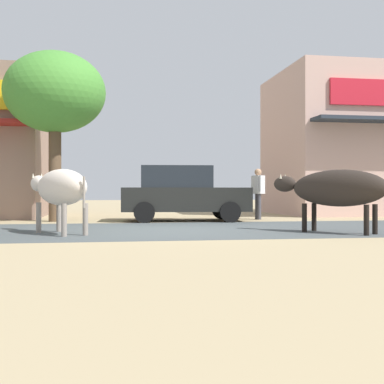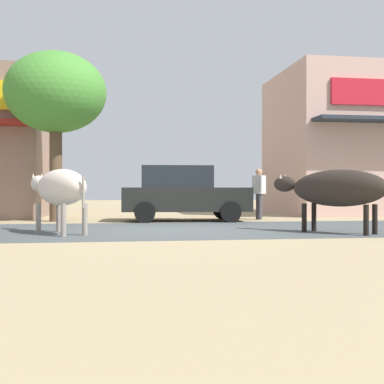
% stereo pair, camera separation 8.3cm
% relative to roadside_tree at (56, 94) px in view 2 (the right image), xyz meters
% --- Properties ---
extents(ground, '(80.00, 80.00, 0.00)m').
position_rel_roadside_tree_xyz_m(ground, '(2.99, -3.80, -3.77)').
color(ground, tan).
extents(asphalt_road, '(72.00, 5.38, 0.00)m').
position_rel_roadside_tree_xyz_m(asphalt_road, '(2.99, -3.80, -3.77)').
color(asphalt_road, '#495051').
rests_on(asphalt_road, ground).
extents(roadside_tree, '(2.97, 2.97, 5.00)m').
position_rel_roadside_tree_xyz_m(roadside_tree, '(0.00, 0.00, 0.00)').
color(roadside_tree, brown).
rests_on(roadside_tree, ground).
extents(parked_hatchback_car, '(3.90, 2.19, 1.64)m').
position_rel_roadside_tree_xyz_m(parked_hatchback_car, '(3.76, -0.31, -2.93)').
color(parked_hatchback_car, black).
rests_on(parked_hatchback_car, ground).
extents(cow_near_brown, '(1.62, 2.36, 1.36)m').
position_rel_roadside_tree_xyz_m(cow_near_brown, '(0.53, -4.57, -2.81)').
color(cow_near_brown, beige).
rests_on(cow_near_brown, ground).
extents(cow_far_dark, '(2.04, 2.36, 1.36)m').
position_rel_roadside_tree_xyz_m(cow_far_dark, '(6.34, -5.31, -2.82)').
color(cow_far_dark, '#2C241F').
rests_on(cow_far_dark, ground).
extents(pedestrian_by_shop, '(0.37, 0.61, 1.61)m').
position_rel_roadside_tree_xyz_m(pedestrian_by_shop, '(6.24, 0.12, -2.83)').
color(pedestrian_by_shop, '#3F3F47').
rests_on(pedestrian_by_shop, ground).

